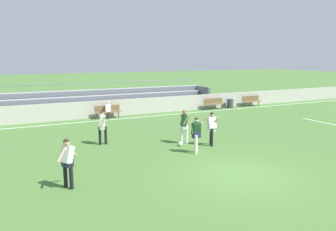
# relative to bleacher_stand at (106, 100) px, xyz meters

# --- Properties ---
(ground_plane) EXTENTS (160.00, 160.00, 0.00)m
(ground_plane) POSITION_rel_bleacher_stand_xyz_m (0.61, -15.91, -0.93)
(ground_plane) COLOR #477033
(field_line_sideline) EXTENTS (44.00, 0.12, 0.01)m
(field_line_sideline) POSITION_rel_bleacher_stand_xyz_m (0.61, -3.52, -0.92)
(field_line_sideline) COLOR white
(field_line_sideline) RESTS_ON ground
(field_line_penalty_mark) EXTENTS (0.12, 4.40, 0.01)m
(field_line_penalty_mark) POSITION_rel_bleacher_stand_xyz_m (11.69, -11.21, -0.92)
(field_line_penalty_mark) COLOR white
(field_line_penalty_mark) RESTS_ON ground
(sideline_wall) EXTENTS (48.00, 0.16, 1.20)m
(sideline_wall) POSITION_rel_bleacher_stand_xyz_m (0.61, -2.29, -0.32)
(sideline_wall) COLOR #BCB7AD
(sideline_wall) RESTS_ON ground
(bleacher_stand) EXTENTS (18.04, 2.63, 2.22)m
(bleacher_stand) POSITION_rel_bleacher_stand_xyz_m (0.00, 0.00, 0.00)
(bleacher_stand) COLOR #B2B2B7
(bleacher_stand) RESTS_ON ground
(bench_near_wall_gap) EXTENTS (1.80, 0.40, 0.90)m
(bench_near_wall_gap) POSITION_rel_bleacher_stand_xyz_m (8.27, -2.85, -0.38)
(bench_near_wall_gap) COLOR brown
(bench_near_wall_gap) RESTS_ON ground
(bench_far_right) EXTENTS (1.80, 0.40, 0.90)m
(bench_far_right) POSITION_rel_bleacher_stand_xyz_m (-0.71, -2.85, -0.38)
(bench_far_right) COLOR brown
(bench_far_right) RESTS_ON ground
(bench_far_left) EXTENTS (1.80, 0.40, 0.90)m
(bench_far_left) POSITION_rel_bleacher_stand_xyz_m (12.24, -2.85, -0.38)
(bench_far_left) COLOR brown
(bench_far_left) RESTS_ON ground
(trash_bin) EXTENTS (0.55, 0.55, 0.76)m
(trash_bin) POSITION_rel_bleacher_stand_xyz_m (9.97, -2.84, -0.55)
(trash_bin) COLOR #3D424C
(trash_bin) RESTS_ON ground
(spectator_seated) EXTENTS (0.36, 0.42, 1.21)m
(spectator_seated) POSITION_rel_bleacher_stand_xyz_m (-0.71, -2.97, -0.22)
(spectator_seated) COLOR #2D2D38
(spectator_seated) RESTS_ON ground
(player_dark_challenging) EXTENTS (0.42, 0.54, 1.70)m
(player_dark_challenging) POSITION_rel_bleacher_stand_xyz_m (0.89, -11.17, 0.09)
(player_dark_challenging) COLOR white
(player_dark_challenging) RESTS_ON ground
(player_dark_pressing_high) EXTENTS (0.44, 0.44, 1.63)m
(player_dark_pressing_high) POSITION_rel_bleacher_stand_xyz_m (0.60, -12.80, 0.04)
(player_dark_pressing_high) COLOR white
(player_dark_pressing_high) RESTS_ON ground
(player_white_wide_right) EXTENTS (0.42, 0.59, 1.69)m
(player_white_wide_right) POSITION_rel_bleacher_stand_xyz_m (-2.81, -9.56, 0.08)
(player_white_wide_right) COLOR black
(player_white_wide_right) RESTS_ON ground
(player_white_wide_left) EXTENTS (0.72, 0.52, 1.67)m
(player_white_wide_left) POSITION_rel_bleacher_stand_xyz_m (-5.22, -14.35, 0.07)
(player_white_wide_left) COLOR black
(player_white_wide_left) RESTS_ON ground
(player_white_overlapping) EXTENTS (0.45, 0.48, 1.64)m
(player_white_overlapping) POSITION_rel_bleacher_stand_xyz_m (1.92, -12.05, 0.05)
(player_white_overlapping) COLOR black
(player_white_overlapping) RESTS_ON ground
(soccer_ball) EXTENTS (0.22, 0.22, 0.22)m
(soccer_ball) POSITION_rel_bleacher_stand_xyz_m (0.49, -11.51, -0.82)
(soccer_ball) COLOR white
(soccer_ball) RESTS_ON ground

